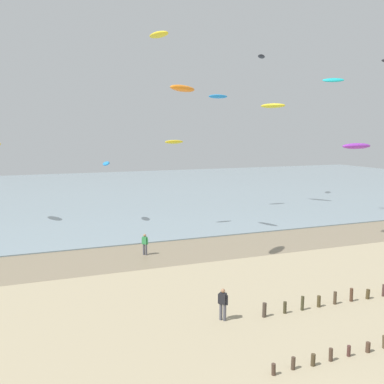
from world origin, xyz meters
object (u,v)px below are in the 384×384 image
at_px(kite_aloft_4, 174,142).
at_px(kite_aloft_8, 218,96).
at_px(kite_aloft_2, 159,35).
at_px(kite_aloft_10, 183,88).
at_px(kite_aloft_1, 357,146).
at_px(person_far_down_beach, 145,244).
at_px(kite_aloft_3, 273,106).
at_px(person_left_flank, 223,303).
at_px(kite_aloft_7, 261,56).
at_px(kite_aloft_11, 333,80).
at_px(kite_aloft_9, 106,164).

xyz_separation_m(kite_aloft_4, kite_aloft_8, (8.40, 7.78, 5.21)).
height_order(kite_aloft_2, kite_aloft_10, kite_aloft_2).
height_order(kite_aloft_1, kite_aloft_8, kite_aloft_8).
height_order(person_far_down_beach, kite_aloft_10, kite_aloft_10).
bearing_deg(kite_aloft_10, kite_aloft_3, 8.36).
bearing_deg(kite_aloft_10, kite_aloft_2, 45.70).
bearing_deg(person_left_flank, kite_aloft_7, 57.40).
relative_size(person_left_flank, kite_aloft_11, 0.73).
xyz_separation_m(kite_aloft_7, kite_aloft_8, (-9.52, -6.22, -6.17)).
bearing_deg(kite_aloft_2, person_left_flank, 154.26).
xyz_separation_m(kite_aloft_7, kite_aloft_11, (0.55, -14.76, -4.71)).
bearing_deg(kite_aloft_4, kite_aloft_3, 23.82).
bearing_deg(kite_aloft_11, kite_aloft_1, 96.31).
relative_size(kite_aloft_4, kite_aloft_7, 0.73).
height_order(kite_aloft_2, kite_aloft_4, kite_aloft_2).
relative_size(kite_aloft_2, kite_aloft_7, 0.97).
bearing_deg(kite_aloft_7, kite_aloft_3, 25.76).
relative_size(kite_aloft_8, kite_aloft_9, 1.08).
distance_m(kite_aloft_1, kite_aloft_9, 24.85).
distance_m(person_left_flank, kite_aloft_4, 24.01).
distance_m(person_far_down_beach, kite_aloft_8, 25.04).
bearing_deg(kite_aloft_3, kite_aloft_9, -112.33).
bearing_deg(kite_aloft_1, kite_aloft_7, -104.34).
bearing_deg(kite_aloft_8, kite_aloft_2, -136.01).
bearing_deg(kite_aloft_2, kite_aloft_8, -61.69).
relative_size(kite_aloft_4, kite_aloft_8, 0.78).
distance_m(person_left_flank, kite_aloft_3, 39.57).
relative_size(kite_aloft_3, kite_aloft_8, 1.38).
xyz_separation_m(person_far_down_beach, kite_aloft_11, (23.96, 7.72, 14.50)).
bearing_deg(kite_aloft_2, person_far_down_beach, 130.76).
xyz_separation_m(kite_aloft_3, kite_aloft_9, (-22.44, -3.72, -6.64)).
height_order(kite_aloft_2, kite_aloft_3, kite_aloft_2).
relative_size(kite_aloft_4, kite_aloft_11, 0.82).
xyz_separation_m(kite_aloft_1, kite_aloft_4, (-14.18, 9.68, 0.29)).
distance_m(person_far_down_beach, kite_aloft_1, 21.11).
bearing_deg(kite_aloft_2, kite_aloft_3, -75.15).
xyz_separation_m(kite_aloft_1, kite_aloft_10, (-17.90, -2.68, 4.28)).
bearing_deg(kite_aloft_4, person_far_down_beach, -126.60).
bearing_deg(kite_aloft_3, kite_aloft_8, -115.89).
height_order(person_left_flank, kite_aloft_1, kite_aloft_1).
xyz_separation_m(kite_aloft_1, kite_aloft_7, (3.74, 23.68, 11.67)).
height_order(kite_aloft_4, kite_aloft_11, kite_aloft_11).
bearing_deg(person_far_down_beach, kite_aloft_4, 57.02).
height_order(person_far_down_beach, kite_aloft_1, kite_aloft_1).
bearing_deg(kite_aloft_9, person_left_flank, -173.27).
bearing_deg(kite_aloft_4, kite_aloft_1, -37.93).
height_order(kite_aloft_8, kite_aloft_10, kite_aloft_8).
relative_size(kite_aloft_4, kite_aloft_9, 0.84).
bearing_deg(kite_aloft_8, kite_aloft_3, 3.47).
distance_m(person_left_flank, kite_aloft_2, 25.13).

